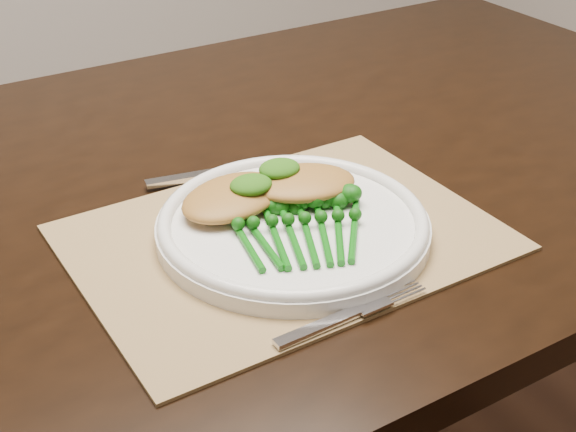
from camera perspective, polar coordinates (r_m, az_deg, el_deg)
name	(u,v)px	position (r m, az deg, el deg)	size (l,w,h in m)	color
dining_table	(245,388)	(1.24, -3.05, -12.11)	(1.66, 1.01, 0.75)	black
placemat	(284,237)	(0.88, -0.28, -1.54)	(0.45, 0.33, 0.00)	#9C7C4F
dinner_plate	(293,224)	(0.87, 0.36, -0.58)	(0.30, 0.30, 0.03)	white
knife	(211,173)	(1.00, -5.53, 3.03)	(0.20, 0.04, 0.01)	silver
fork	(361,309)	(0.77, 5.21, -6.63)	(0.17, 0.03, 0.01)	silver
chicken_fillet_left	(233,197)	(0.89, -3.97, 1.36)	(0.13, 0.09, 0.03)	#AF7932
chicken_fillet_right	(302,183)	(0.91, 0.99, 2.39)	(0.12, 0.08, 0.02)	#AF7932
pesto_dollop_left	(251,185)	(0.88, -2.65, 2.24)	(0.05, 0.04, 0.02)	#1A4A0A
pesto_dollop_right	(279,169)	(0.91, -0.62, 3.39)	(0.05, 0.04, 0.02)	#1A4A0A
broccolini_bundle	(299,234)	(0.84, 0.82, -1.31)	(0.18, 0.19, 0.04)	#0B5A0C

